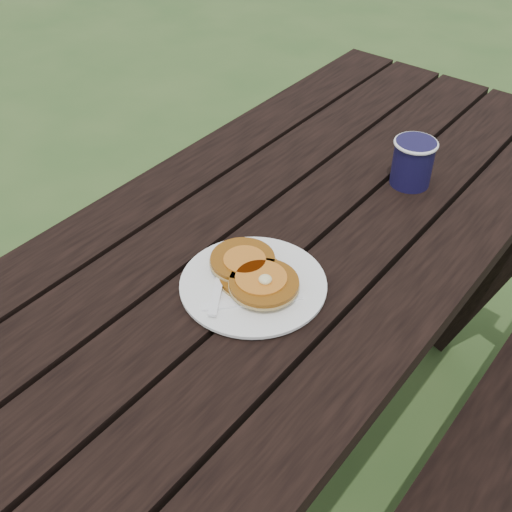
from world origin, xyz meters
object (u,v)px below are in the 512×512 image
Objects in this scene: coffee_cup at (413,160)px; plate at (253,285)px; pancake_stack at (254,273)px; picnic_table at (274,358)px.

plate is at bearing -97.23° from coffee_cup.
pancake_stack reaches higher than plate.
plate is at bearing -55.90° from pancake_stack.
pancake_stack is at bearing -97.98° from coffee_cup.
picnic_table is at bearing 111.56° from plate.
picnic_table is 17.09× the size of coffee_cup.
pancake_stack is at bearing -69.19° from picnic_table.
pancake_stack is (-0.01, 0.01, 0.02)m from plate.
pancake_stack is 1.83× the size of coffee_cup.
picnic_table is 6.91× the size of plate.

